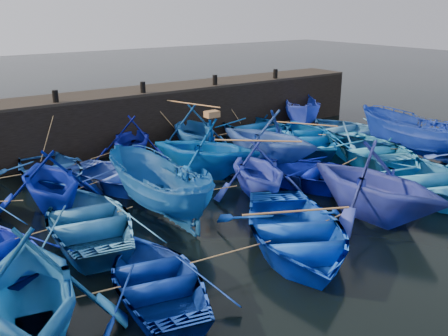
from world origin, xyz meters
TOP-DOWN VIEW (x-y plane):
  - ground at (0.00, 0.00)m, footprint 120.00×120.00m
  - quay_wall at (0.00, 10.50)m, footprint 26.00×2.50m
  - quay_top at (0.00, 10.50)m, footprint 26.00×2.50m
  - bollard_1 at (-4.00, 9.60)m, footprint 0.24×0.24m
  - bollard_2 at (0.00, 9.60)m, footprint 0.24×0.24m
  - bollard_3 at (4.00, 9.60)m, footprint 0.24×0.24m
  - bollard_4 at (8.00, 9.60)m, footprint 0.24×0.24m
  - boat_1 at (-5.19, 7.27)m, footprint 3.68×4.97m
  - boat_2 at (-1.41, 8.07)m, footprint 4.68×4.85m
  - boat_3 at (1.51, 7.75)m, footprint 4.70×5.07m
  - boat_4 at (5.29, 7.92)m, footprint 4.16×5.76m
  - boat_5 at (8.69, 8.08)m, footprint 4.28×4.79m
  - boat_7 at (-5.96, 4.60)m, footprint 3.81×4.33m
  - boat_8 at (-3.17, 4.97)m, footprint 5.21×5.84m
  - boat_9 at (0.12, 4.59)m, footprint 5.65×5.79m
  - boat_10 at (2.94, 4.15)m, footprint 4.99×5.46m
  - boat_11 at (6.02, 5.12)m, footprint 6.40×6.88m
  - boat_12 at (8.56, 4.34)m, footprint 4.40×5.95m
  - boat_14 at (-5.69, 2.00)m, footprint 4.56×5.72m
  - boat_15 at (-3.35, 2.10)m, footprint 2.26×5.10m
  - boat_16 at (0.38, 1.72)m, footprint 4.25×4.59m
  - boat_17 at (2.77, 1.06)m, footprint 5.45×6.12m
  - boat_18 at (6.65, 1.60)m, footprint 5.58×6.63m
  - boat_19 at (8.98, 1.26)m, footprint 3.03×5.60m
  - boat_20 at (-8.33, -1.78)m, footprint 4.61×5.08m
  - boat_21 at (-5.56, -1.93)m, footprint 3.96×4.89m
  - boat_22 at (-1.40, -2.15)m, footprint 6.12×6.76m
  - boat_23 at (2.12, -1.97)m, footprint 4.43×5.03m
  - boat_24 at (5.34, -1.86)m, footprint 5.87×6.80m
  - wooden_crate at (0.42, 4.59)m, footprint 0.54×0.38m
  - mooring_ropes at (0.15, 4.99)m, footprint 17.64×11.69m
  - loose_oars at (1.63, 3.11)m, footprint 9.68×11.98m

SIDE VIEW (x-z plane):
  - ground at x=0.00m, z-range 0.00..0.00m
  - boat_21 at x=-5.56m, z-range 0.00..0.90m
  - boat_1 at x=-5.19m, z-range 0.00..1.00m
  - boat_8 at x=-3.17m, z-range 0.00..1.00m
  - boat_17 at x=2.77m, z-range 0.00..1.05m
  - boat_14 at x=-5.69m, z-range 0.00..1.06m
  - boat_22 at x=-1.40m, z-range 0.00..1.15m
  - boat_11 at x=6.02m, z-range 0.00..1.16m
  - boat_18 at x=6.65m, z-range 0.00..1.18m
  - boat_4 at x=5.29m, z-range 0.00..1.18m
  - boat_24 at x=5.34m, z-range 0.00..1.18m
  - boat_12 at x=8.56m, z-range 0.00..1.19m
  - mooring_ropes at x=0.15m, z-range -0.17..1.93m
  - boat_5 at x=8.69m, z-range 0.00..1.81m
  - boat_15 at x=-3.35m, z-range 0.00..1.92m
  - boat_2 at x=-1.41m, z-range 0.00..1.96m
  - boat_16 at x=0.38m, z-range 0.00..1.99m
  - boat_19 at x=8.98m, z-range 0.00..2.05m
  - boat_7 at x=-5.96m, z-range 0.00..2.14m
  - boat_3 at x=1.51m, z-range 0.00..2.19m
  - boat_20 at x=-8.33m, z-range 0.00..2.31m
  - boat_9 at x=0.12m, z-range 0.00..2.32m
  - boat_10 at x=2.94m, z-range 0.00..2.44m
  - boat_23 at x=2.12m, z-range 0.00..2.49m
  - quay_wall at x=0.00m, z-range 0.00..2.50m
  - loose_oars at x=1.63m, z-range 1.10..2.20m
  - wooden_crate at x=0.42m, z-range 2.32..2.56m
  - quay_top at x=0.00m, z-range 2.50..2.62m
  - bollard_1 at x=-4.00m, z-range 2.62..3.12m
  - bollard_2 at x=0.00m, z-range 2.62..3.12m
  - bollard_3 at x=4.00m, z-range 2.62..3.12m
  - bollard_4 at x=8.00m, z-range 2.62..3.12m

